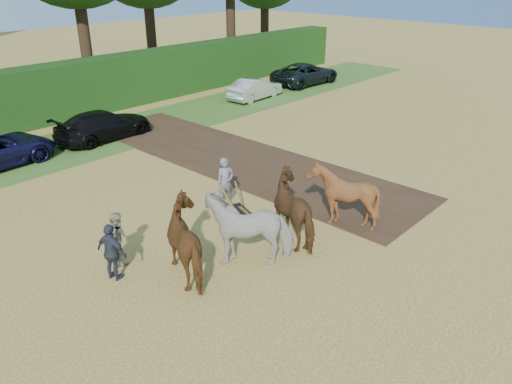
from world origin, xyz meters
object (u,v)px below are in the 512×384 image
at_px(spectator_far, 112,252).
at_px(parked_cars, 116,121).
at_px(plough_team, 273,215).
at_px(spectator_near, 118,237).

bearing_deg(spectator_far, parked_cars, -48.01).
relative_size(plough_team, parked_cars, 0.20).
xyz_separation_m(spectator_near, spectator_far, (-0.60, -0.64, 0.05)).
relative_size(spectator_near, spectator_far, 0.94).
distance_m(spectator_near, parked_cars, 12.00).
height_order(spectator_far, parked_cars, spectator_far).
bearing_deg(parked_cars, plough_team, -102.57).
bearing_deg(parked_cars, spectator_far, -123.36).
bearing_deg(spectator_far, plough_team, -130.35).
xyz_separation_m(spectator_far, plough_team, (4.22, -2.03, 0.21)).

